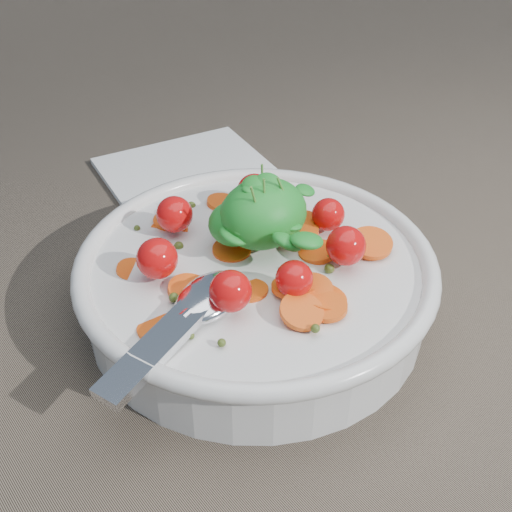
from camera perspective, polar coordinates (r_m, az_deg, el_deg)
ground at (r=0.53m, az=0.54°, el=-2.95°), size 6.00×6.00×0.00m
bowl at (r=0.49m, az=-0.04°, el=-2.07°), size 0.29×0.27×0.12m
napkin at (r=0.69m, az=-6.04°, el=7.42°), size 0.19×0.17×0.01m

